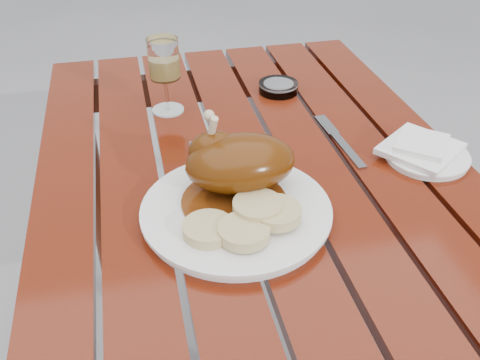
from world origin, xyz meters
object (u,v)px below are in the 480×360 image
object	(u,v)px
dinner_plate	(236,212)
ashtray	(278,87)
table	(253,306)
wine_glass	(165,76)
side_plate	(427,156)

from	to	relation	value
dinner_plate	ashtray	size ratio (longest dim) A/B	3.36
table	ashtray	distance (m)	0.51
table	dinner_plate	size ratio (longest dim) A/B	3.83
dinner_plate	ashtray	xyz separation A→B (m)	(0.20, 0.44, 0.00)
dinner_plate	wine_glass	bearing A→B (deg)	99.64
wine_glass	ashtray	world-z (taller)	wine_glass
table	wine_glass	xyz separation A→B (m)	(-0.13, 0.27, 0.46)
table	wine_glass	bearing A→B (deg)	116.46
dinner_plate	side_plate	bearing A→B (deg)	13.21
table	ashtray	size ratio (longest dim) A/B	12.88
dinner_plate	side_plate	size ratio (longest dim) A/B	1.96
table	side_plate	distance (m)	0.50
table	dinner_plate	world-z (taller)	dinner_plate
table	wine_glass	distance (m)	0.55
wine_glass	ashtray	size ratio (longest dim) A/B	1.77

